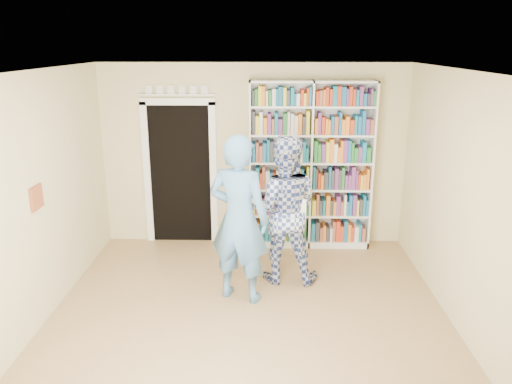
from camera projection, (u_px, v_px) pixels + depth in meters
The scene contains 11 objects.
floor at pixel (248, 327), 5.42m from camera, with size 5.00×5.00×0.00m, color #9D794C.
ceiling at pixel (246, 72), 4.64m from camera, with size 5.00×5.00×0.00m, color white.
wall_back at pixel (253, 156), 7.42m from camera, with size 4.50×4.50×0.00m, color beige.
wall_left at pixel (27, 208), 5.07m from camera, with size 5.00×5.00×0.00m, color beige.
wall_right at pixel (472, 211), 4.99m from camera, with size 5.00×5.00×0.00m, color beige.
bookshelf at pixel (311, 165), 7.29m from camera, with size 1.79×0.34×2.46m.
doorway at pixel (180, 167), 7.47m from camera, with size 1.10×0.08×2.43m.
wall_art at pixel (37, 198), 5.25m from camera, with size 0.03×0.25×0.25m, color brown.
man_blue at pixel (239, 219), 5.77m from camera, with size 0.73×0.48×2.00m, color #4E80AF.
man_plaid at pixel (284, 210), 6.27m from camera, with size 0.92×0.72×1.89m, color navy.
paper_sheet at pixel (298, 210), 6.08m from camera, with size 0.21×0.01×0.30m, color white.
Camera 1 is at (0.19, -4.76, 2.97)m, focal length 35.00 mm.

